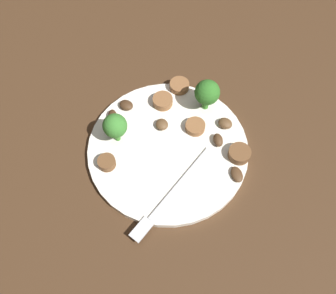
{
  "coord_description": "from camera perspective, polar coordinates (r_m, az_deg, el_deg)",
  "views": [
    {
      "loc": [
        0.17,
        0.22,
        0.51
      ],
      "look_at": [
        0.0,
        0.0,
        0.01
      ],
      "focal_mm": 38.78,
      "sensor_mm": 36.0,
      "label": 1
    }
  ],
  "objects": [
    {
      "name": "broccoli_floret_0",
      "position": [
        0.58,
        6.17,
        8.47
      ],
      "size": [
        0.04,
        0.04,
        0.06
      ],
      "color": "#347525",
      "rests_on": "plate"
    },
    {
      "name": "sausage_slice_3",
      "position": [
        0.63,
        1.8,
        9.62
      ],
      "size": [
        0.05,
        0.05,
        0.01
      ],
      "primitive_type": "cylinder",
      "rotation": [
        0.0,
        0.0,
        2.37
      ],
      "color": "brown",
      "rests_on": "plate"
    },
    {
      "name": "fork",
      "position": [
        0.53,
        -0.07,
        -8.05
      ],
      "size": [
        0.18,
        0.05,
        0.0
      ],
      "rotation": [
        0.0,
        0.0,
        0.24
      ],
      "color": "silver",
      "rests_on": "plate"
    },
    {
      "name": "ground_plane",
      "position": [
        0.58,
        0.0,
        -0.52
      ],
      "size": [
        1.4,
        1.4,
        0.0
      ],
      "primitive_type": "plane",
      "color": "#422B19"
    },
    {
      "name": "sausage_slice_1",
      "position": [
        0.56,
        -9.61,
        -2.41
      ],
      "size": [
        0.03,
        0.03,
        0.01
      ],
      "primitive_type": "cylinder",
      "rotation": [
        0.0,
        0.0,
        0.3
      ],
      "color": "brown",
      "rests_on": "plate"
    },
    {
      "name": "sausage_slice_0",
      "position": [
        0.57,
        11.15,
        -1.03
      ],
      "size": [
        0.04,
        0.04,
        0.01
      ],
      "primitive_type": "cylinder",
      "rotation": [
        0.0,
        0.0,
        2.99
      ],
      "color": "brown",
      "rests_on": "plate"
    },
    {
      "name": "sausage_slice_4",
      "position": [
        0.58,
        4.37,
        3.14
      ],
      "size": [
        0.03,
        0.03,
        0.01
      ],
      "primitive_type": "cylinder",
      "rotation": [
        0.0,
        0.0,
        3.06
      ],
      "color": "brown",
      "rests_on": "plate"
    },
    {
      "name": "sausage_slice_2",
      "position": [
        0.61,
        -0.84,
        7.24
      ],
      "size": [
        0.05,
        0.05,
        0.01
      ],
      "primitive_type": "cylinder",
      "rotation": [
        0.0,
        0.0,
        0.49
      ],
      "color": "brown",
      "rests_on": "plate"
    },
    {
      "name": "mushroom_4",
      "position": [
        0.6,
        -8.71,
        4.85
      ],
      "size": [
        0.02,
        0.03,
        0.01
      ],
      "primitive_type": "ellipsoid",
      "rotation": [
        0.0,
        0.0,
        1.05
      ],
      "color": "#422B19",
      "rests_on": "plate"
    },
    {
      "name": "mushroom_5",
      "position": [
        0.57,
        7.88,
        1.09
      ],
      "size": [
        0.02,
        0.03,
        0.01
      ],
      "primitive_type": "ellipsoid",
      "rotation": [
        0.0,
        0.0,
        1.06
      ],
      "color": "#4C331E",
      "rests_on": "plate"
    },
    {
      "name": "mushroom_3",
      "position": [
        0.58,
        -0.98,
        3.58
      ],
      "size": [
        0.02,
        0.03,
        0.01
      ],
      "primitive_type": "ellipsoid",
      "rotation": [
        0.0,
        0.0,
        4.47
      ],
      "color": "brown",
      "rests_on": "plate"
    },
    {
      "name": "broccoli_floret_1",
      "position": [
        0.55,
        -8.33,
        3.27
      ],
      "size": [
        0.04,
        0.04,
        0.06
      ],
      "color": "#408630",
      "rests_on": "plate"
    },
    {
      "name": "mushroom_2",
      "position": [
        0.59,
        8.99,
        3.7
      ],
      "size": [
        0.03,
        0.03,
        0.01
      ],
      "primitive_type": "ellipsoid",
      "rotation": [
        0.0,
        0.0,
        5.09
      ],
      "color": "brown",
      "rests_on": "plate"
    },
    {
      "name": "plate",
      "position": [
        0.57,
        0.0,
        -0.26
      ],
      "size": [
        0.25,
        0.25,
        0.01
      ],
      "primitive_type": "cylinder",
      "color": "white",
      "rests_on": "ground_plane"
    },
    {
      "name": "mushroom_1",
      "position": [
        0.55,
        10.76,
        -4.25
      ],
      "size": [
        0.03,
        0.03,
        0.01
      ],
      "primitive_type": "ellipsoid",
      "rotation": [
        0.0,
        0.0,
        4.3
      ],
      "color": "#4C331E",
      "rests_on": "plate"
    },
    {
      "name": "mushroom_0",
      "position": [
        0.61,
        -6.59,
        6.57
      ],
      "size": [
        0.03,
        0.03,
        0.01
      ],
      "primitive_type": "ellipsoid",
      "rotation": [
        0.0,
        0.0,
        5.11
      ],
      "color": "#422B19",
      "rests_on": "plate"
    }
  ]
}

